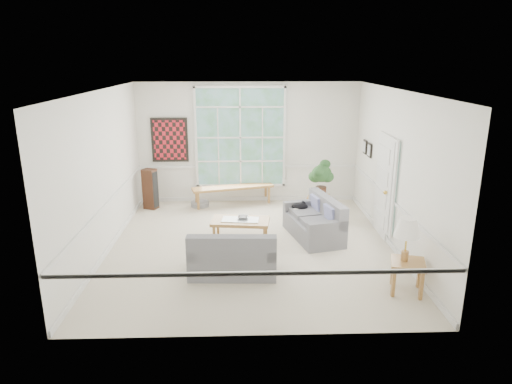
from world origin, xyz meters
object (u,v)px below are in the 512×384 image
(coffee_table, at_px, (241,230))
(side_table, at_px, (407,277))
(end_table, at_px, (318,205))
(loveseat_front, at_px, (233,252))
(loveseat_right, at_px, (313,218))

(coffee_table, height_order, side_table, side_table)
(coffee_table, height_order, end_table, end_table)
(loveseat_front, bearing_deg, loveseat_right, 46.54)
(loveseat_right, xyz_separation_m, loveseat_front, (-1.62, -1.59, -0.02))
(loveseat_front, height_order, coffee_table, loveseat_front)
(coffee_table, xyz_separation_m, end_table, (1.81, 1.44, 0.02))
(loveseat_right, height_order, end_table, loveseat_right)
(end_table, bearing_deg, coffee_table, -141.52)
(loveseat_front, relative_size, side_table, 2.82)
(coffee_table, bearing_deg, loveseat_right, 10.18)
(loveseat_front, height_order, end_table, loveseat_front)
(end_table, height_order, side_table, side_table)
(loveseat_front, bearing_deg, end_table, 58.66)
(end_table, bearing_deg, loveseat_right, -103.46)
(coffee_table, distance_m, end_table, 2.32)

